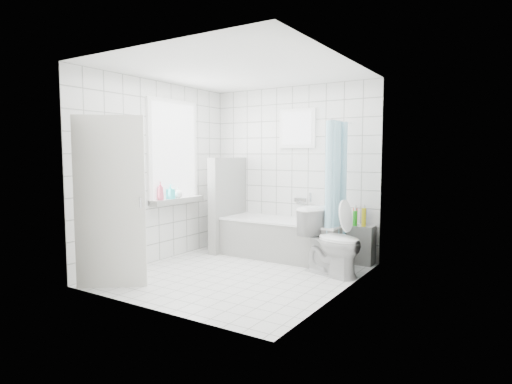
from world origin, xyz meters
The scene contains 19 objects.
ground centered at (0.00, 0.00, 0.00)m, with size 3.00×3.00×0.00m, color white.
ceiling centered at (0.00, 0.00, 2.60)m, with size 3.00×3.00×0.00m, color white.
wall_back centered at (0.00, 1.50, 1.30)m, with size 2.80×0.02×2.60m, color white.
wall_front centered at (0.00, -1.50, 1.30)m, with size 2.80×0.02×2.60m, color white.
wall_left centered at (-1.40, 0.00, 1.30)m, with size 0.02×3.00×2.60m, color white.
wall_right centered at (1.40, 0.00, 1.30)m, with size 0.02×3.00×2.60m, color white.
window_left centered at (-1.35, 0.30, 1.60)m, with size 0.01×0.90×1.40m, color white.
window_back centered at (0.10, 1.46, 1.95)m, with size 0.50×0.01×0.50m, color white.
window_sill centered at (-1.31, 0.30, 0.86)m, with size 0.18×1.02×0.08m, color white.
door centered at (-0.94, -1.23, 1.00)m, with size 0.04×0.80×2.00m, color silver.
bathtub centered at (0.07, 1.13, 0.29)m, with size 1.88×0.77×0.58m.
partition_wall centered at (-0.94, 1.07, 0.75)m, with size 0.15×0.85×1.50m, color white.
tiled_ledge centered at (1.15, 1.38, 0.28)m, with size 0.40×0.24×0.55m, color white.
toilet centered at (1.03, 0.65, 0.43)m, with size 0.48×0.84×0.86m, color white.
curtain_rod centered at (0.95, 1.10, 2.00)m, with size 0.02×0.02×0.80m, color silver.
shower_curtain centered at (0.95, 0.97, 1.10)m, with size 0.14×0.48×1.78m, color #4AB8DA, non-canonical shape.
tub_faucet centered at (0.17, 1.46, 0.85)m, with size 0.18×0.06×0.06m, color silver.
sill_bottles centered at (-1.30, 0.14, 1.01)m, with size 0.17×0.53×0.27m.
ledge_bottles centered at (1.15, 1.35, 0.67)m, with size 0.22×0.16×0.26m.
Camera 1 is at (3.10, -4.47, 1.55)m, focal length 30.00 mm.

